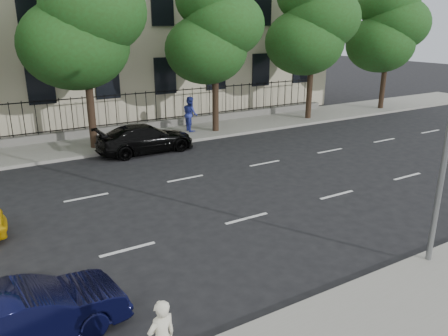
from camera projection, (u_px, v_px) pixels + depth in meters
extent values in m
plane|color=black|center=(297.00, 251.00, 12.12)|extent=(120.00, 120.00, 0.00)
cube|color=gray|center=(425.00, 331.00, 8.84)|extent=(60.00, 4.00, 0.15)
cube|color=gray|center=(128.00, 140.00, 23.50)|extent=(60.00, 4.00, 0.15)
cube|color=slate|center=(118.00, 129.00, 24.79)|extent=(30.00, 0.50, 0.40)
cube|color=black|center=(117.00, 124.00, 24.70)|extent=(28.80, 0.05, 0.05)
cube|color=black|center=(115.00, 95.00, 24.20)|extent=(28.80, 0.05, 0.05)
cylinder|color=#382619|center=(92.00, 114.00, 21.32)|extent=(0.36, 0.36, 3.32)
ellipsoid|color=#214115|center=(75.00, 45.00, 20.35)|extent=(5.13, 5.13, 4.21)
ellipsoid|color=#214115|center=(94.00, 11.00, 19.91)|extent=(4.86, 4.86, 4.00)
cylinder|color=#382619|center=(216.00, 104.00, 24.78)|extent=(0.36, 0.36, 3.08)
ellipsoid|color=#214115|center=(206.00, 50.00, 23.90)|extent=(4.56, 4.56, 3.74)
ellipsoid|color=#214115|center=(225.00, 24.00, 23.52)|extent=(4.32, 4.32, 3.55)
cylinder|color=#382619|center=(309.00, 93.00, 28.18)|extent=(0.36, 0.36, 3.22)
ellipsoid|color=#214115|center=(304.00, 42.00, 27.24)|extent=(4.94, 4.94, 4.06)
ellipsoid|color=#214115|center=(322.00, 18.00, 26.82)|extent=(4.68, 4.68, 3.85)
cylinder|color=#382619|center=(383.00, 87.00, 31.64)|extent=(0.36, 0.36, 3.01)
ellipsoid|color=#214115|center=(380.00, 44.00, 30.74)|extent=(4.75, 4.75, 3.90)
ellipsoid|color=#214115|center=(397.00, 24.00, 30.35)|extent=(4.50, 4.50, 3.70)
ellipsoid|color=#214115|center=(388.00, 3.00, 30.21)|extent=(4.25, 4.25, 3.50)
imported|color=black|center=(26.00, 318.00, 8.37)|extent=(3.99, 1.80, 1.27)
imported|color=black|center=(146.00, 138.00, 21.30)|extent=(4.81, 2.02, 1.39)
imported|color=#2B3697|center=(190.00, 114.00, 24.90)|extent=(0.83, 1.02, 1.97)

